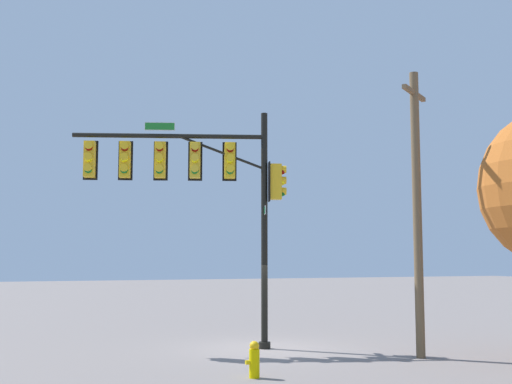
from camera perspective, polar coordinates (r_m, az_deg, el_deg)
The scene contains 4 objects.
ground_plane at distance 19.82m, azimuth 0.76°, elevation -13.77°, with size 120.00×120.00×0.00m, color slate.
signal_pole_assembly at distance 19.73m, azimuth -5.40°, elevation 1.49°, with size 6.34×2.26×7.22m.
utility_pole at distance 18.44m, azimuth 14.15°, elevation -1.22°, with size 1.49×1.21×7.98m.
fire_hydrant at distance 15.09m, azimuth -0.16°, elevation -14.70°, with size 0.33×0.24×0.83m.
Camera 1 is at (7.04, 18.33, 2.73)m, focal length 44.93 mm.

